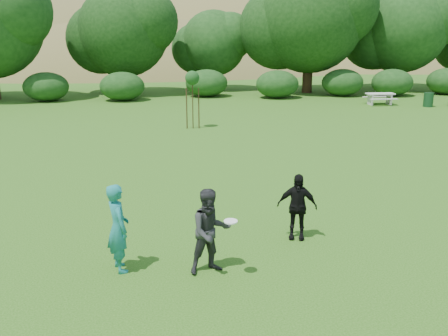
{
  "coord_description": "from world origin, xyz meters",
  "views": [
    {
      "loc": [
        -1.8,
        -10.1,
        4.78
      ],
      "look_at": [
        0.0,
        3.0,
        1.1
      ],
      "focal_mm": 40.0,
      "sensor_mm": 36.0,
      "label": 1
    }
  ],
  "objects_px": {
    "player_grey": "(210,231)",
    "player_black": "(297,207)",
    "picnic_table": "(380,97)",
    "sapling": "(192,80)",
    "player_teal": "(118,228)",
    "trash_can_near": "(428,100)"
  },
  "relations": [
    {
      "from": "player_teal",
      "to": "trash_can_near",
      "type": "height_order",
      "value": "player_teal"
    },
    {
      "from": "player_black",
      "to": "sapling",
      "type": "bearing_deg",
      "value": 113.1
    },
    {
      "from": "player_grey",
      "to": "trash_can_near",
      "type": "height_order",
      "value": "player_grey"
    },
    {
      "from": "player_grey",
      "to": "player_black",
      "type": "xyz_separation_m",
      "value": [
        2.19,
        1.41,
        -0.09
      ]
    },
    {
      "from": "player_black",
      "to": "picnic_table",
      "type": "height_order",
      "value": "player_black"
    },
    {
      "from": "trash_can_near",
      "to": "player_grey",
      "type": "bearing_deg",
      "value": -128.39
    },
    {
      "from": "player_black",
      "to": "sapling",
      "type": "height_order",
      "value": "sapling"
    },
    {
      "from": "picnic_table",
      "to": "player_grey",
      "type": "bearing_deg",
      "value": -121.93
    },
    {
      "from": "picnic_table",
      "to": "player_black",
      "type": "bearing_deg",
      "value": -119.22
    },
    {
      "from": "player_grey",
      "to": "picnic_table",
      "type": "xyz_separation_m",
      "value": [
        13.62,
        21.85,
        -0.36
      ]
    },
    {
      "from": "sapling",
      "to": "player_grey",
      "type": "bearing_deg",
      "value": -93.04
    },
    {
      "from": "player_grey",
      "to": "picnic_table",
      "type": "distance_m",
      "value": 25.75
    },
    {
      "from": "player_teal",
      "to": "player_black",
      "type": "bearing_deg",
      "value": -94.87
    },
    {
      "from": "player_grey",
      "to": "sapling",
      "type": "xyz_separation_m",
      "value": [
        0.82,
        15.38,
        1.54
      ]
    },
    {
      "from": "player_grey",
      "to": "sapling",
      "type": "distance_m",
      "value": 15.48
    },
    {
      "from": "player_black",
      "to": "trash_can_near",
      "type": "height_order",
      "value": "player_black"
    },
    {
      "from": "player_black",
      "to": "trash_can_near",
      "type": "relative_size",
      "value": 1.76
    },
    {
      "from": "player_teal",
      "to": "picnic_table",
      "type": "distance_m",
      "value": 26.49
    },
    {
      "from": "player_grey",
      "to": "sapling",
      "type": "height_order",
      "value": "sapling"
    },
    {
      "from": "player_teal",
      "to": "trash_can_near",
      "type": "relative_size",
      "value": 2.05
    },
    {
      "from": "player_teal",
      "to": "picnic_table",
      "type": "relative_size",
      "value": 1.02
    },
    {
      "from": "player_teal",
      "to": "player_black",
      "type": "height_order",
      "value": "player_teal"
    }
  ]
}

